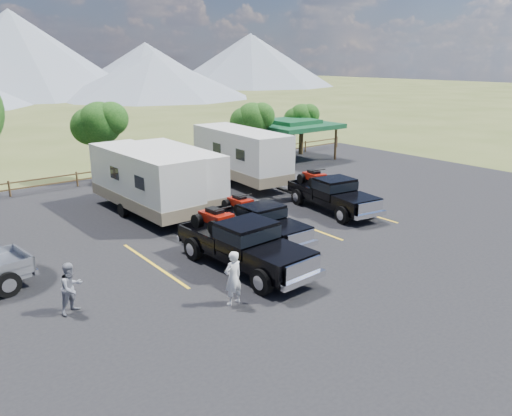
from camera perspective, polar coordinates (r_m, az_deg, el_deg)
ground at (r=20.69m, az=8.71°, el=-5.92°), size 320.00×320.00×0.00m
asphalt_lot at (r=22.68m, az=3.22°, el=-3.63°), size 44.00×34.00×0.04m
stall_lines at (r=23.39m, az=1.60°, el=-2.90°), size 12.12×5.50×0.01m
tree_ne_a at (r=38.06m, az=-0.45°, el=10.07°), size 3.11×2.92×4.76m
tree_ne_b at (r=42.72m, az=5.21°, el=10.26°), size 2.77×2.59×4.27m
tree_north at (r=34.40m, az=-17.47°, el=9.19°), size 3.46×3.24×5.25m
rail_fence at (r=36.06m, az=-10.75°, el=4.77°), size 36.12×0.12×1.00m
pavilion at (r=40.69m, az=4.12°, el=9.48°), size 6.20×6.20×3.22m
rig_left at (r=19.31m, az=-1.54°, el=-3.97°), size 2.57×6.57×2.16m
rig_center at (r=22.35m, az=0.37°, el=-1.44°), size 1.98×5.55×1.85m
rig_right at (r=26.94m, az=8.63°, el=1.73°), size 2.79×6.26×2.02m
trailer_left at (r=26.45m, az=-12.63°, el=3.00°), size 2.76×9.70×3.37m
trailer_center at (r=27.72m, az=-9.24°, el=3.64°), size 2.67×9.28×3.22m
trailer_right at (r=32.40m, az=-1.77°, el=6.00°), size 3.19×10.11×3.50m
person_a at (r=16.56m, az=-2.64°, el=-8.00°), size 0.72×0.50×1.88m
person_b at (r=17.13m, az=-20.35°, el=-8.55°), size 1.01×0.91×1.70m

